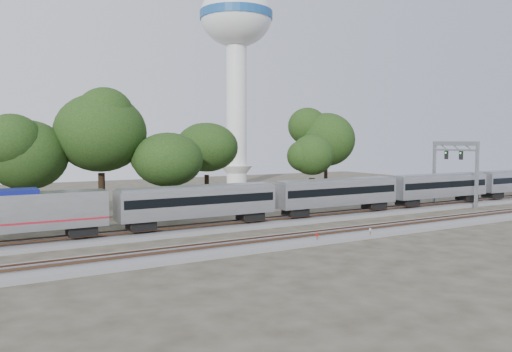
% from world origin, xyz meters
% --- Properties ---
extents(ground, '(160.00, 160.00, 0.00)m').
position_xyz_m(ground, '(0.00, 0.00, 0.00)').
color(ground, '#383328').
rests_on(ground, ground).
extents(track_far, '(160.00, 5.00, 0.73)m').
position_xyz_m(track_far, '(0.00, 6.00, 0.21)').
color(track_far, slate).
rests_on(track_far, ground).
extents(track_near, '(160.00, 5.00, 0.73)m').
position_xyz_m(track_near, '(0.00, -4.00, 0.21)').
color(track_near, slate).
rests_on(track_near, ground).
extents(train, '(108.75, 3.10, 4.58)m').
position_xyz_m(train, '(25.60, 6.00, 3.19)').
color(train, silver).
rests_on(train, ground).
extents(switch_stand_red, '(0.34, 0.07, 1.05)m').
position_xyz_m(switch_stand_red, '(4.08, -5.85, 0.67)').
color(switch_stand_red, '#512D19').
rests_on(switch_stand_red, ground).
extents(switch_stand_white, '(0.32, 0.11, 1.03)m').
position_xyz_m(switch_stand_white, '(10.23, -6.31, 0.66)').
color(switch_stand_white, '#512D19').
rests_on(switch_stand_white, ground).
extents(switch_lever, '(0.56, 0.42, 0.30)m').
position_xyz_m(switch_lever, '(5.59, -5.33, 0.15)').
color(switch_lever, '#512D19').
rests_on(switch_lever, ground).
extents(water_tower, '(15.23, 15.23, 42.17)m').
position_xyz_m(water_tower, '(26.29, 51.82, 31.24)').
color(water_tower, silver).
rests_on(water_tower, ground).
extents(signal_gantry, '(0.66, 7.81, 9.50)m').
position_xyz_m(signal_gantry, '(38.14, 6.00, 6.92)').
color(signal_gantry, gray).
rests_on(signal_gantry, ground).
extents(tree_2, '(8.08, 8.08, 11.40)m').
position_xyz_m(tree_2, '(-17.75, 19.83, 7.93)').
color(tree_2, black).
rests_on(tree_2, ground).
extents(tree_3, '(10.71, 10.71, 15.10)m').
position_xyz_m(tree_3, '(-9.64, 19.05, 10.53)').
color(tree_3, black).
rests_on(tree_3, ground).
extents(tree_4, '(7.41, 7.41, 10.45)m').
position_xyz_m(tree_4, '(-2.59, 15.07, 7.27)').
color(tree_4, black).
rests_on(tree_4, ground).
extents(tree_5, '(8.78, 8.78, 12.38)m').
position_xyz_m(tree_5, '(6.31, 23.46, 8.62)').
color(tree_5, black).
rests_on(tree_5, ground).
extents(tree_6, '(7.59, 7.59, 10.70)m').
position_xyz_m(tree_6, '(20.94, 17.73, 7.45)').
color(tree_6, black).
rests_on(tree_6, ground).
extents(tree_7, '(9.96, 9.96, 14.04)m').
position_xyz_m(tree_7, '(30.06, 25.99, 9.78)').
color(tree_7, black).
rests_on(tree_7, ground).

